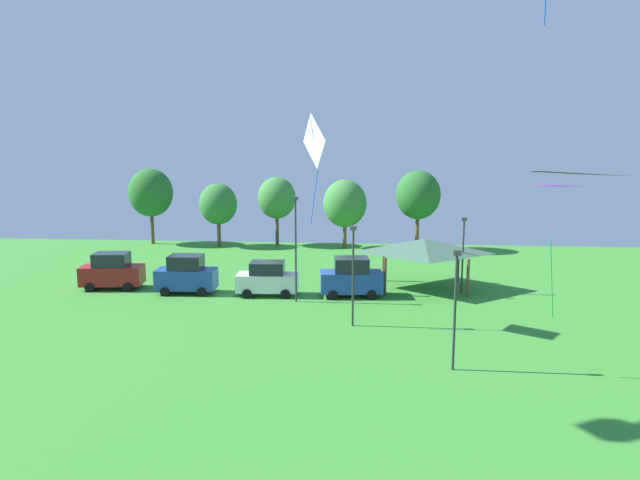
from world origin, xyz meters
The scene contains 17 objects.
kite_flying_0 centered at (8.30, 24.70, 7.62)m, with size 4.15×4.38×5.21m.
kite_flying_1 centered at (-1.52, 31.75, 10.10)m, with size 1.46×2.64×6.02m.
kite_flying_4 centered at (11.30, 33.30, 7.11)m, with size 2.30×1.64×0.06m.
parked_car_leftmost centered at (-16.64, 38.98, 1.26)m, with size 4.43×2.49×2.59m.
parked_car_second_from_left centered at (-10.98, 38.19, 1.29)m, with size 4.11×2.20×2.66m.
parked_car_third_from_left centered at (-5.32, 38.09, 1.15)m, with size 4.23×2.24×2.32m.
parked_car_rightmost_in_row centered at (0.34, 38.35, 1.29)m, with size 4.33×2.48×2.65m.
park_pavilion centered at (5.36, 40.89, 3.08)m, with size 7.12×5.53×3.60m.
light_post_0 centered at (0.63, 31.86, 3.23)m, with size 0.36×0.20×5.68m.
light_post_1 centered at (5.33, 25.79, 3.14)m, with size 0.36×0.20×5.50m.
light_post_2 centered at (7.90, 39.86, 3.02)m, with size 0.36×0.20×5.27m.
light_post_3 centered at (-3.19, 36.64, 3.84)m, with size 0.36×0.20×6.86m.
treeline_tree_0 centered at (-21.02, 57.95, 5.33)m, with size 4.50×4.50×7.82m.
treeline_tree_1 centered at (-13.68, 56.98, 4.31)m, with size 3.78×3.78×6.41m.
treeline_tree_2 centered at (-7.91, 58.21, 4.86)m, with size 3.87×3.87×7.01m.
treeline_tree_3 centered at (-0.91, 56.96, 4.47)m, with size 4.28×4.28×6.84m.
treeline_tree_4 centered at (6.19, 56.59, 5.40)m, with size 4.31×4.31×7.79m.
Camera 1 is at (1.46, 0.90, 9.90)m, focal length 32.00 mm.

